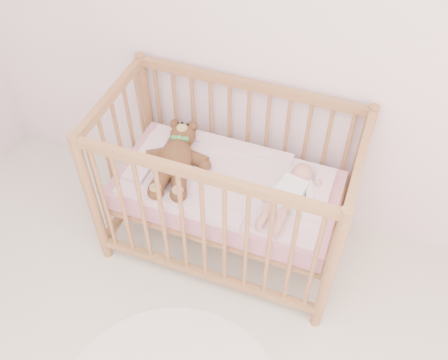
% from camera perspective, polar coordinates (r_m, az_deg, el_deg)
% --- Properties ---
extents(wall_back, '(4.00, 0.02, 2.70)m').
position_cam_1_polar(wall_back, '(2.48, 8.97, 17.44)').
color(wall_back, silver).
rests_on(wall_back, floor).
extents(crib, '(1.36, 0.76, 1.00)m').
position_cam_1_polar(crib, '(2.77, 0.36, -0.94)').
color(crib, '#9A6E41').
rests_on(crib, floor).
extents(mattress, '(1.22, 0.62, 0.13)m').
position_cam_1_polar(mattress, '(2.78, 0.36, -1.15)').
color(mattress, pink).
rests_on(mattress, crib).
extents(blanket, '(1.10, 0.58, 0.06)m').
position_cam_1_polar(blanket, '(2.73, 0.36, -0.11)').
color(blanket, '#F0A5B4').
rests_on(blanket, mattress).
extents(baby, '(0.34, 0.55, 0.12)m').
position_cam_1_polar(baby, '(2.60, 7.52, -1.31)').
color(baby, white).
rests_on(baby, blanket).
extents(teddy_bear, '(0.52, 0.65, 0.16)m').
position_cam_1_polar(teddy_bear, '(2.73, -5.55, 2.37)').
color(teddy_bear, brown).
rests_on(teddy_bear, blanket).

